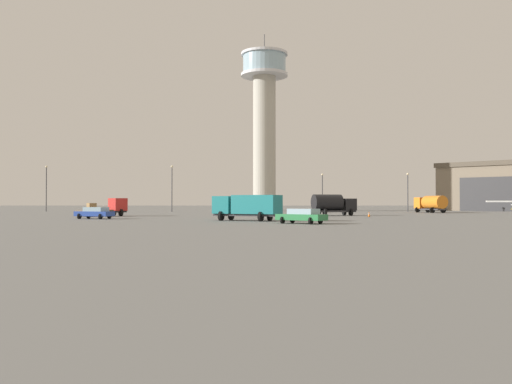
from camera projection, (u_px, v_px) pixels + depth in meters
The scene contains 14 objects.
ground_plane at pixel (264, 221), 57.02m from camera, with size 400.00×400.00×0.00m, color slate.
control_tower at pixel (265, 112), 113.51m from camera, with size 9.83×9.83×37.36m.
hangar at pixel (508, 187), 118.18m from camera, with size 32.18×31.91×10.40m.
truck_flatbed_red at pixel (109, 207), 73.72m from camera, with size 6.33×6.01×2.47m.
truck_box_teal at pixel (248, 206), 56.55m from camera, with size 7.48×5.34×2.69m.
truck_fuel_tanker_black at pixel (333, 204), 76.55m from camera, with size 6.53×4.22×3.02m.
truck_fuel_tanker_orange at pixel (431, 203), 96.14m from camera, with size 4.37×7.49×3.04m.
car_blue at pixel (95, 212), 62.48m from camera, with size 4.75×3.24×1.37m.
car_green at pixel (302, 216), 49.08m from camera, with size 4.73×4.22×1.37m.
light_post_west at pixel (323, 188), 110.80m from camera, with size 0.44×0.44×7.77m.
light_post_east at pixel (172, 184), 105.58m from camera, with size 0.44×0.44×9.09m.
light_post_north at pixel (408, 188), 106.28m from camera, with size 0.44×0.44×7.65m.
light_post_centre at pixel (47, 184), 108.38m from camera, with size 0.44×0.44×9.25m.
traffic_cone_near_left at pixel (369, 214), 70.49m from camera, with size 0.36×0.36×0.68m.
Camera 1 is at (-0.77, -57.06, 2.05)m, focal length 37.83 mm.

